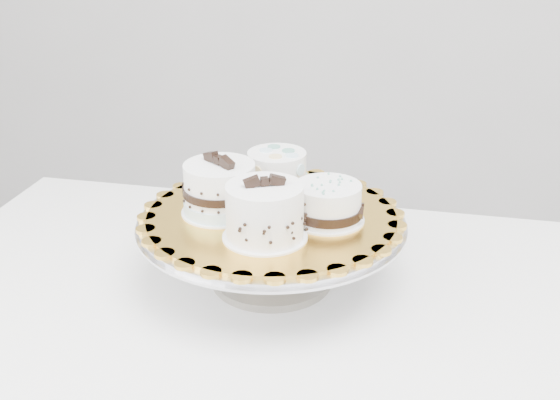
% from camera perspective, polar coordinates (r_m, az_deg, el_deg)
% --- Properties ---
extents(table, '(1.13, 0.76, 0.75)m').
position_cam_1_polar(table, '(1.14, -2.54, -11.44)').
color(table, white).
rests_on(table, floor).
extents(cake_stand, '(0.41, 0.41, 0.11)m').
position_cam_1_polar(cake_stand, '(1.09, -0.69, -3.08)').
color(cake_stand, gray).
rests_on(cake_stand, table).
extents(cake_board, '(0.41, 0.41, 0.01)m').
position_cam_1_polar(cake_board, '(1.07, -0.70, -1.27)').
color(cake_board, gold).
rests_on(cake_board, cake_stand).
extents(cake_swirl, '(0.14, 0.14, 0.10)m').
position_cam_1_polar(cake_swirl, '(0.98, -1.25, -1.08)').
color(cake_swirl, white).
rests_on(cake_swirl, cake_board).
extents(cake_banded, '(0.15, 0.15, 0.10)m').
position_cam_1_polar(cake_banded, '(1.06, -4.90, 0.76)').
color(cake_banded, white).
rests_on(cake_banded, cake_board).
extents(cake_dots, '(0.12, 0.12, 0.07)m').
position_cam_1_polar(cake_dots, '(1.13, -0.26, 2.27)').
color(cake_dots, white).
rests_on(cake_dots, cake_board).
extents(cake_ribbon, '(0.12, 0.11, 0.06)m').
position_cam_1_polar(cake_ribbon, '(1.04, 3.95, -0.30)').
color(cake_ribbon, white).
rests_on(cake_ribbon, cake_board).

